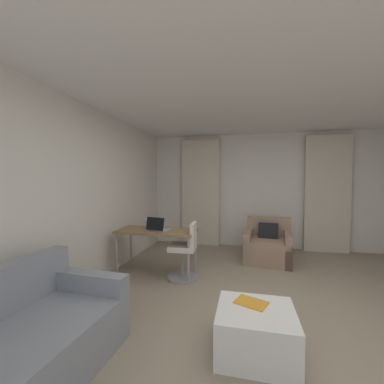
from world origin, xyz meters
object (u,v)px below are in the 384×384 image
Objects in this scene: desk at (157,234)px; magazine_open at (251,302)px; laptop at (158,228)px; coffee_table at (256,331)px; armchair at (268,246)px; desk_chair at (185,254)px.

desk is 2.04m from magazine_open.
laptop is 0.55× the size of coffee_table.
desk_chair is (-1.33, -1.16, 0.12)m from armchair.
desk is 2.17m from coffee_table.
desk is (-1.82, -1.10, 0.39)m from armchair.
armchair is at bearing 81.69° from magazine_open.
desk_chair reaches higher than magazine_open.
coffee_table is (1.46, -1.45, -0.58)m from laptop.
desk is 0.13m from laptop.
desk_chair is 0.60m from laptop.
desk is 3.77× the size of magazine_open.
laptop reaches higher than desk.
desk_chair is at bearing -1.75° from laptop.
magazine_open reaches higher than coffee_table.
desk is 1.44× the size of desk_chair.
magazine_open is at bearing -54.01° from desk_chair.
desk_chair is at bearing 125.03° from coffee_table.
armchair is 2.16m from desk.
desk_chair is at bearing -138.98° from armchair.
magazine_open is (-0.36, -2.49, 0.13)m from armchair.
desk reaches higher than magazine_open.
laptop reaches higher than magazine_open.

